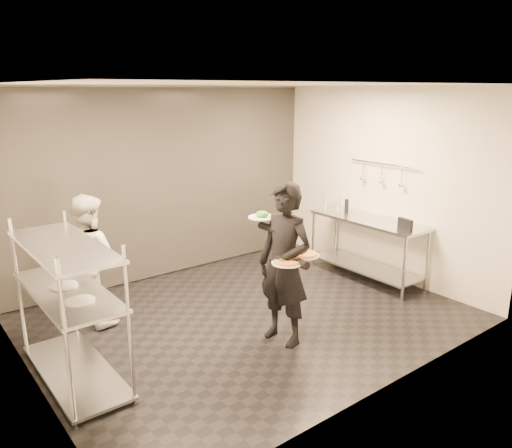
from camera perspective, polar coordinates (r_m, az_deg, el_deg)
room_shell at (r=6.82m, az=-6.81°, el=3.66°), size 5.00×4.00×2.80m
pass_rack at (r=5.13m, az=-20.58°, el=-8.58°), size 0.60×1.60×1.50m
prep_counter at (r=7.53m, az=12.58°, el=-1.57°), size 0.60×1.80×0.92m
utensil_rail at (r=7.51m, az=14.20°, el=5.52°), size 0.07×1.20×0.31m
waiter at (r=5.45m, az=3.29°, el=-4.66°), size 0.55×0.73×1.81m
chef at (r=6.27m, az=-18.47°, el=-3.82°), size 0.81×0.92×1.58m
pizza_plate_near at (r=5.21m, az=3.57°, el=-4.35°), size 0.33×0.33×0.05m
pizza_plate_far at (r=5.35m, az=5.51°, el=-3.46°), size 0.33×0.33×0.05m
salad_plate at (r=5.48m, az=0.70°, el=0.97°), size 0.30×0.30×0.07m
pos_monitor at (r=6.92m, az=16.67°, el=-0.07°), size 0.08×0.24×0.17m
bottle_green at (r=7.89m, az=7.97°, el=2.56°), size 0.07×0.07×0.25m
bottle_clear at (r=7.80m, az=9.39°, el=2.28°), size 0.07×0.07×0.22m
bottle_dark at (r=7.71m, az=10.31°, el=2.03°), size 0.06×0.06×0.21m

